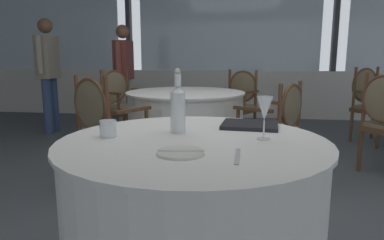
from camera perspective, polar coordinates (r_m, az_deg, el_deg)
The scene contains 18 objects.
ground_plane at distance 2.71m, azimuth 2.05°, elevation -13.73°, with size 15.03×15.03×0.00m, color #4C5156.
window_wall_far at distance 6.38m, azimuth 5.87°, elevation 10.09°, with size 11.56×0.14×2.68m.
foreground_table at distance 1.70m, azimuth 0.21°, elevation -15.38°, with size 1.23×1.23×0.74m.
side_plate at distance 1.35m, azimuth -1.85°, elevation -5.38°, with size 0.19×0.19×0.01m, color silver.
butter_knife at distance 1.35m, azimuth -1.86°, elevation -5.17°, with size 0.18×0.02×0.00m, color silver.
dinner_fork at distance 1.32m, azimuth 7.49°, elevation -5.95°, with size 0.21×0.02×0.00m, color silver.
water_bottle at distance 1.69m, azimuth -2.34°, elevation 2.06°, with size 0.07×0.07×0.32m.
wine_glass at distance 1.59m, azimuth 11.87°, elevation 1.70°, with size 0.07×0.07×0.20m.
water_tumbler at distance 1.67m, azimuth -13.64°, elevation -1.37°, with size 0.08×0.08×0.08m, color white.
menu_book at distance 1.88m, azimuth 9.51°, elevation -0.80°, with size 0.29×0.25×0.02m, color black.
dining_chair_0_1 at distance 5.04m, azimuth 27.50°, elevation 3.03°, with size 0.65×0.63×0.97m.
background_table_1 at distance 3.74m, azimuth -1.08°, elevation -0.95°, with size 1.26×1.26×0.74m.
dining_chair_1_0 at distance 4.56m, azimuth 7.51°, elevation 3.28°, with size 0.65×0.63×0.94m.
dining_chair_1_1 at distance 4.45m, azimuth -11.55°, elevation 3.10°, with size 0.63×0.65×0.95m.
dining_chair_1_2 at distance 2.99m, azimuth -14.28°, elevation -0.50°, with size 0.65×0.63×0.96m.
dining_chair_1_3 at distance 3.15m, azimuth 13.71°, elevation -0.49°, with size 0.63×0.65×0.89m.
diner_person_0 at distance 5.41m, azimuth -22.62°, elevation 7.75°, with size 0.22×0.53×1.63m.
diner_person_1 at distance 5.32m, azimuth -11.17°, elevation 7.83°, with size 0.21×0.53×1.56m.
Camera 1 is at (0.25, -2.46, 1.11)m, focal length 32.36 mm.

